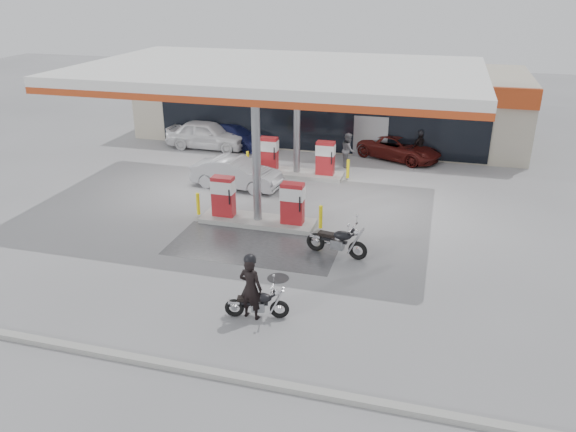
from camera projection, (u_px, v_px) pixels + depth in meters
name	position (u px, v px, depth m)	size (l,w,h in m)	color
ground	(241.00, 245.00, 20.18)	(90.00, 90.00, 0.00)	gray
wet_patch	(254.00, 246.00, 20.05)	(6.00, 3.00, 0.00)	#4C4C4F
drain_cover	(278.00, 278.00, 17.91)	(0.70, 0.70, 0.01)	#38383A
kerb	(144.00, 361.00, 13.94)	(28.00, 0.25, 0.15)	gray
store_building	(330.00, 102.00, 33.52)	(22.00, 8.22, 4.00)	#ACA190
canopy	(279.00, 74.00, 22.55)	(16.00, 10.02, 5.51)	silver
pump_island_near	(258.00, 206.00, 21.67)	(5.14, 1.30, 1.78)	#9E9E99
pump_island_far	(297.00, 161.00, 26.99)	(5.14, 1.30, 1.78)	#9E9E99
main_motorcycle	(258.00, 304.00, 15.71)	(1.81, 0.70, 0.94)	black
biker_main	(251.00, 288.00, 15.51)	(0.68, 0.45, 1.87)	black
parked_motorcycle	(338.00, 242.00, 19.21)	(2.22, 0.90, 1.14)	black
sedan_white	(207.00, 135.00, 31.27)	(1.85, 4.60, 1.57)	white
attendant	(348.00, 150.00, 28.18)	(0.84, 0.66, 1.73)	#5B5C61
hatchback_silver	(237.00, 173.00, 25.41)	(1.45, 4.14, 1.37)	#A0A2A7
parked_car_left	(238.00, 135.00, 31.67)	(1.80, 4.44, 1.29)	#131841
parked_car_right	(399.00, 147.00, 29.47)	(2.06, 4.47, 1.24)	#491310
biker_walking	(420.00, 147.00, 28.97)	(0.92, 0.38, 1.57)	black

